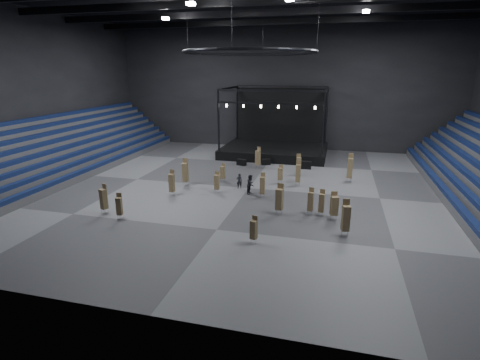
% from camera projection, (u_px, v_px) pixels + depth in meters
% --- Properties ---
extents(floor, '(50.00, 50.00, 0.00)m').
position_uv_depth(floor, '(249.00, 188.00, 37.70)').
color(floor, '#57575A').
rests_on(floor, ground).
extents(wall_back, '(50.00, 0.20, 18.00)m').
position_uv_depth(wall_back, '(282.00, 87.00, 54.61)').
color(wall_back, black).
rests_on(wall_back, ground).
extents(wall_front, '(50.00, 0.20, 18.00)m').
position_uv_depth(wall_front, '(135.00, 132.00, 15.65)').
color(wall_front, black).
rests_on(wall_front, ground).
extents(wall_left, '(0.20, 42.00, 18.00)m').
position_uv_depth(wall_left, '(28.00, 93.00, 41.14)').
color(wall_left, black).
rests_on(wall_left, ground).
extents(bleachers_left, '(7.20, 40.00, 6.40)m').
position_uv_depth(bleachers_left, '(54.00, 158.00, 42.72)').
color(bleachers_left, '#49494B').
rests_on(bleachers_left, floor).
extents(stage, '(14.00, 10.00, 9.20)m').
position_uv_depth(stage, '(275.00, 144.00, 52.35)').
color(stage, black).
rests_on(stage, floor).
extents(truss_ring, '(12.30, 12.30, 5.15)m').
position_uv_depth(truss_ring, '(250.00, 52.00, 33.99)').
color(truss_ring, black).
rests_on(truss_ring, ceiling).
extents(roof_girders, '(49.00, 30.35, 0.70)m').
position_uv_depth(roof_girders, '(250.00, 2.00, 32.79)').
color(roof_girders, black).
rests_on(roof_girders, ceiling).
extents(floodlights, '(28.60, 16.60, 0.25)m').
position_uv_depth(floodlights, '(239.00, 1.00, 29.25)').
color(floodlights, white).
rests_on(floodlights, roof_girders).
extents(flight_case_left, '(1.25, 0.85, 0.76)m').
position_uv_depth(flight_case_left, '(242.00, 162.00, 46.55)').
color(flight_case_left, black).
rests_on(flight_case_left, floor).
extents(flight_case_mid, '(1.23, 0.93, 0.73)m').
position_uv_depth(flight_case_mid, '(266.00, 162.00, 46.79)').
color(flight_case_mid, black).
rests_on(flight_case_mid, floor).
extents(flight_case_right, '(1.40, 0.76, 0.91)m').
position_uv_depth(flight_case_right, '(306.00, 165.00, 44.91)').
color(flight_case_right, black).
rests_on(flight_case_right, floor).
extents(chair_stack_0, '(0.63, 0.63, 2.64)m').
position_uv_depth(chair_stack_0, '(279.00, 199.00, 30.50)').
color(chair_stack_0, silver).
rests_on(chair_stack_0, floor).
extents(chair_stack_1, '(0.46, 0.46, 2.37)m').
position_uv_depth(chair_stack_1, '(262.00, 185.00, 34.66)').
color(chair_stack_1, silver).
rests_on(chair_stack_1, floor).
extents(chair_stack_2, '(0.63, 0.63, 2.75)m').
position_uv_depth(chair_stack_2, '(346.00, 218.00, 26.54)').
color(chair_stack_2, silver).
rests_on(chair_stack_2, floor).
extents(chair_stack_3, '(0.47, 0.47, 2.66)m').
position_uv_depth(chair_stack_3, '(298.00, 173.00, 38.14)').
color(chair_stack_3, silver).
rests_on(chair_stack_3, floor).
extents(chair_stack_4, '(0.57, 0.57, 3.09)m').
position_uv_depth(chair_stack_4, '(350.00, 168.00, 39.34)').
color(chair_stack_4, silver).
rests_on(chair_stack_4, floor).
extents(chair_stack_5, '(0.46, 0.46, 2.52)m').
position_uv_depth(chair_stack_5, '(172.00, 182.00, 35.19)').
color(chair_stack_5, silver).
rests_on(chair_stack_5, floor).
extents(chair_stack_6, '(0.46, 0.46, 2.12)m').
position_uv_depth(chair_stack_6, '(217.00, 182.00, 35.99)').
color(chair_stack_6, silver).
rests_on(chair_stack_6, floor).
extents(chair_stack_7, '(0.60, 0.60, 2.46)m').
position_uv_depth(chair_stack_7, '(299.00, 164.00, 41.83)').
color(chair_stack_7, silver).
rests_on(chair_stack_7, floor).
extents(chair_stack_8, '(0.62, 0.62, 2.87)m').
position_uv_depth(chair_stack_8, '(185.00, 172.00, 38.11)').
color(chair_stack_8, silver).
rests_on(chair_stack_8, floor).
extents(chair_stack_9, '(0.68, 0.68, 2.33)m').
position_uv_depth(chair_stack_9, '(334.00, 205.00, 29.44)').
color(chair_stack_9, silver).
rests_on(chair_stack_9, floor).
extents(chair_stack_10, '(0.48, 0.48, 2.32)m').
position_uv_depth(chair_stack_10, '(311.00, 201.00, 30.51)').
color(chair_stack_10, silver).
rests_on(chair_stack_10, floor).
extents(chair_stack_11, '(0.65, 0.65, 2.59)m').
position_uv_depth(chair_stack_11, '(258.00, 157.00, 44.94)').
color(chair_stack_11, silver).
rests_on(chair_stack_11, floor).
extents(chair_stack_12, '(0.61, 0.61, 2.52)m').
position_uv_depth(chair_stack_12, '(104.00, 198.00, 30.80)').
color(chair_stack_12, silver).
rests_on(chair_stack_12, floor).
extents(chair_stack_13, '(0.51, 0.51, 1.99)m').
position_uv_depth(chair_stack_13, '(254.00, 229.00, 25.52)').
color(chair_stack_13, silver).
rests_on(chair_stack_13, floor).
extents(chair_stack_14, '(0.53, 0.53, 1.99)m').
position_uv_depth(chair_stack_14, '(223.00, 172.00, 39.58)').
color(chair_stack_14, silver).
rests_on(chair_stack_14, floor).
extents(chair_stack_15, '(0.50, 0.50, 2.13)m').
position_uv_depth(chair_stack_15, '(119.00, 206.00, 29.73)').
color(chair_stack_15, silver).
rests_on(chair_stack_15, floor).
extents(chair_stack_16, '(0.47, 0.47, 2.24)m').
position_uv_depth(chair_stack_16, '(322.00, 203.00, 30.29)').
color(chair_stack_16, silver).
rests_on(chair_stack_16, floor).
extents(chair_stack_17, '(0.49, 0.49, 1.98)m').
position_uv_depth(chair_stack_17, '(280.00, 174.00, 39.00)').
color(chair_stack_17, silver).
rests_on(chair_stack_17, floor).
extents(man_center, '(0.65, 0.53, 1.53)m').
position_uv_depth(man_center, '(239.00, 181.00, 37.47)').
color(man_center, black).
rests_on(man_center, floor).
extents(crew_member, '(0.81, 0.99, 1.88)m').
position_uv_depth(crew_member, '(251.00, 184.00, 35.74)').
color(crew_member, black).
rests_on(crew_member, floor).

